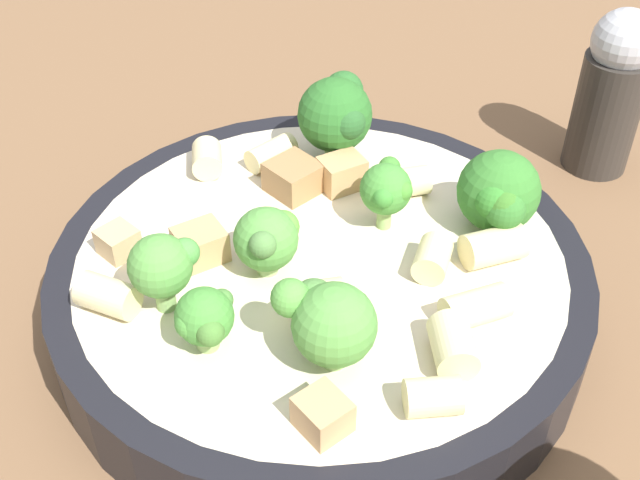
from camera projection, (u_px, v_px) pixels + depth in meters
name	position (u px, v px, depth m)	size (l,w,h in m)	color
ground_plane	(320.00, 314.00, 0.40)	(2.00, 2.00, 0.00)	brown
pasta_bowl	(320.00, 282.00, 0.38)	(0.25, 0.25, 0.04)	black
broccoli_floret_0	(204.00, 319.00, 0.32)	(0.03, 0.02, 0.03)	#93B766
broccoli_floret_1	(499.00, 194.00, 0.37)	(0.04, 0.04, 0.04)	#9EC175
broccoli_floret_2	(162.00, 266.00, 0.33)	(0.03, 0.03, 0.04)	#84AD60
broccoli_floret_3	(336.00, 112.00, 0.42)	(0.04, 0.04, 0.05)	#84AD60
broccoli_floret_4	(329.00, 320.00, 0.31)	(0.04, 0.04, 0.04)	#84AD60
broccoli_floret_5	(387.00, 189.00, 0.37)	(0.03, 0.03, 0.03)	#93B766
broccoli_floret_6	(268.00, 239.00, 0.35)	(0.03, 0.03, 0.03)	#9EC175
rigatoni_0	(453.00, 346.00, 0.32)	(0.02, 0.02, 0.02)	beige
rigatoni_1	(493.00, 246.00, 0.36)	(0.02, 0.02, 0.03)	beige
rigatoni_2	(317.00, 300.00, 0.34)	(0.02, 0.02, 0.02)	beige
rigatoni_3	(108.00, 296.00, 0.34)	(0.02, 0.02, 0.03)	beige
rigatoni_4	(433.00, 256.00, 0.36)	(0.02, 0.02, 0.02)	beige
rigatoni_5	(403.00, 183.00, 0.40)	(0.01, 0.01, 0.03)	beige
rigatoni_6	(207.00, 159.00, 0.42)	(0.02, 0.02, 0.02)	beige
rigatoni_7	(476.00, 307.00, 0.33)	(0.02, 0.02, 0.03)	beige
rigatoni_8	(271.00, 153.00, 0.42)	(0.01, 0.01, 0.03)	beige
rigatoni_9	(433.00, 397.00, 0.30)	(0.02, 0.02, 0.02)	beige
chicken_chunk_0	(347.00, 174.00, 0.41)	(0.02, 0.02, 0.02)	tan
chicken_chunk_1	(294.00, 177.00, 0.40)	(0.02, 0.02, 0.02)	#A87A4C
chicken_chunk_2	(200.00, 244.00, 0.37)	(0.02, 0.02, 0.02)	tan
chicken_chunk_3	(118.00, 242.00, 0.37)	(0.02, 0.02, 0.01)	tan
chicken_chunk_4	(323.00, 414.00, 0.29)	(0.02, 0.02, 0.01)	tan
pepper_shaker	(611.00, 92.00, 0.46)	(0.04, 0.04, 0.10)	#332D28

